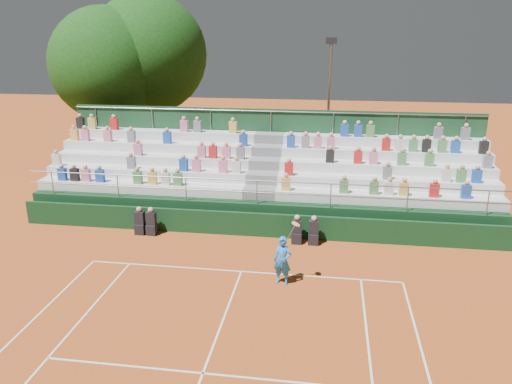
# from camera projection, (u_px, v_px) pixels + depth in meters

# --- Properties ---
(ground) EXTENTS (90.00, 90.00, 0.00)m
(ground) POSITION_uv_depth(u_px,v_px,m) (241.00, 272.00, 17.45)
(ground) COLOR #A74B1B
(ground) RESTS_ON ground
(courtside_wall) EXTENTS (20.00, 0.15, 1.00)m
(courtside_wall) POSITION_uv_depth(u_px,v_px,m) (255.00, 225.00, 20.30)
(courtside_wall) COLOR black
(courtside_wall) RESTS_ON ground
(line_officials) EXTENTS (7.52, 0.40, 1.19)m
(line_officials) POSITION_uv_depth(u_px,v_px,m) (224.00, 228.00, 20.05)
(line_officials) COLOR black
(line_officials) RESTS_ON ground
(grandstand) EXTENTS (20.00, 5.20, 4.40)m
(grandstand) POSITION_uv_depth(u_px,v_px,m) (265.00, 187.00, 23.16)
(grandstand) COLOR black
(grandstand) RESTS_ON ground
(tennis_player) EXTENTS (0.87, 0.53, 2.22)m
(tennis_player) POSITION_uv_depth(u_px,v_px,m) (283.00, 260.00, 16.38)
(tennis_player) COLOR blue
(tennis_player) RESTS_ON ground
(tree_west) EXTENTS (6.49, 6.49, 9.39)m
(tree_west) POSITION_uv_depth(u_px,v_px,m) (108.00, 65.00, 28.45)
(tree_west) COLOR #341F13
(tree_west) RESTS_ON ground
(tree_east) EXTENTS (6.96, 6.96, 10.14)m
(tree_east) POSITION_uv_depth(u_px,v_px,m) (148.00, 55.00, 29.51)
(tree_east) COLOR #341F13
(tree_east) RESTS_ON ground
(floodlight_mast) EXTENTS (0.60, 0.25, 7.66)m
(floodlight_mast) POSITION_uv_depth(u_px,v_px,m) (329.00, 97.00, 27.67)
(floodlight_mast) COLOR gray
(floodlight_mast) RESTS_ON ground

